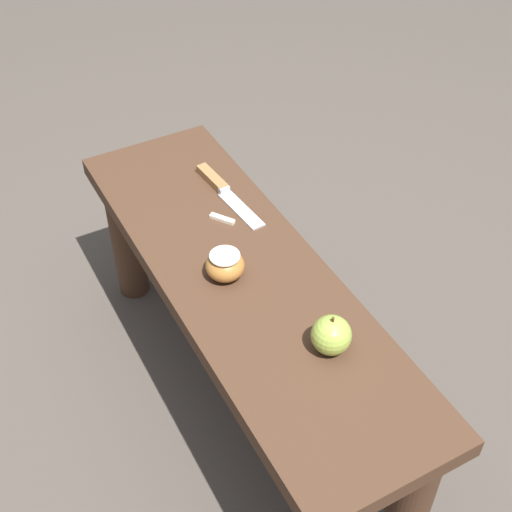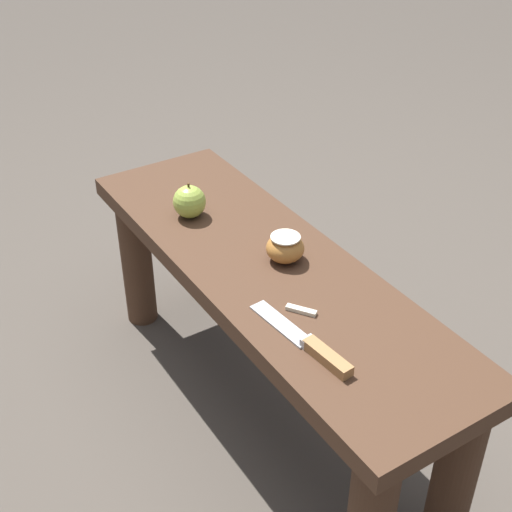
% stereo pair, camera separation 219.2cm
% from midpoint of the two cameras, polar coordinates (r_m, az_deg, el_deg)
% --- Properties ---
extents(ground_plane, '(8.00, 8.00, 0.00)m').
position_cam_midpoint_polar(ground_plane, '(1.32, 4.19, -52.21)').
color(ground_plane, '#4C443D').
extents(wooden_bench, '(1.05, 0.32, 0.41)m').
position_cam_midpoint_polar(wooden_bench, '(1.01, 5.32, -51.04)').
color(wooden_bench, '#472D1E').
rests_on(wooden_bench, ground_plane).
extents(knife, '(0.25, 0.05, 0.02)m').
position_cam_midpoint_polar(knife, '(0.92, 20.72, -65.98)').
color(knife, '#B7BABF').
rests_on(knife, wooden_bench).
extents(apple_whole, '(0.07, 0.07, 0.08)m').
position_cam_midpoint_polar(apple_whole, '(0.91, -8.97, -38.42)').
color(apple_whole, '#9EB747').
rests_on(apple_whole, wooden_bench).
extents(apple_cut, '(0.08, 0.08, 0.06)m').
position_cam_midpoint_polar(apple_cut, '(0.88, 9.33, -49.34)').
color(apple_cut, '#B27233').
rests_on(apple_cut, wooden_bench).
extents(apple_slice_near_knife, '(0.05, 0.04, 0.01)m').
position_cam_midpoint_polar(apple_slice_near_knife, '(0.91, 14.88, -59.83)').
color(apple_slice_near_knife, silver).
rests_on(apple_slice_near_knife, wooden_bench).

